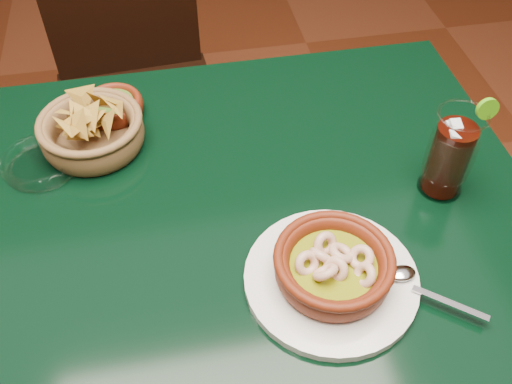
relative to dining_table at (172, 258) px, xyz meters
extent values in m
cube|color=black|center=(0.00, 0.00, 0.08)|extent=(1.20, 0.80, 0.04)
cylinder|color=black|center=(0.54, 0.34, -0.30)|extent=(0.06, 0.06, 0.71)
cube|color=black|center=(-0.05, 0.64, -0.20)|extent=(0.45, 0.45, 0.04)
cylinder|color=black|center=(-0.22, 0.45, -0.43)|extent=(0.04, 0.04, 0.45)
cylinder|color=black|center=(0.14, 0.47, -0.43)|extent=(0.04, 0.04, 0.45)
cylinder|color=black|center=(-0.24, 0.81, -0.43)|extent=(0.04, 0.04, 0.45)
cylinder|color=black|center=(0.12, 0.83, -0.43)|extent=(0.04, 0.04, 0.45)
cylinder|color=silver|center=(0.22, -0.16, 0.11)|extent=(0.25, 0.25, 0.01)
cylinder|color=#54190A|center=(0.22, -0.16, 0.12)|extent=(0.15, 0.15, 0.01)
torus|color=#54190A|center=(0.22, -0.16, 0.14)|extent=(0.19, 0.19, 0.04)
torus|color=#54190A|center=(0.22, -0.16, 0.15)|extent=(0.17, 0.17, 0.01)
cylinder|color=#696E0A|center=(0.22, -0.16, 0.14)|extent=(0.13, 0.13, 0.01)
torus|color=#D5AC92|center=(0.26, -0.16, 0.15)|extent=(0.05, 0.05, 0.03)
torus|color=#D5AC92|center=(0.24, -0.15, 0.15)|extent=(0.05, 0.05, 0.03)
torus|color=#D5AC92|center=(0.22, -0.13, 0.15)|extent=(0.04, 0.04, 0.04)
torus|color=#D5AC92|center=(0.21, -0.14, 0.15)|extent=(0.05, 0.04, 0.05)
torus|color=#D5AC92|center=(0.19, -0.15, 0.15)|extent=(0.04, 0.04, 0.05)
torus|color=#D5AC92|center=(0.21, -0.17, 0.15)|extent=(0.04, 0.04, 0.04)
torus|color=#D5AC92|center=(0.22, -0.17, 0.15)|extent=(0.05, 0.05, 0.04)
torus|color=#D5AC92|center=(0.26, -0.18, 0.14)|extent=(0.04, 0.04, 0.04)
cube|color=silver|center=(0.37, -0.23, 0.12)|extent=(0.09, 0.07, 0.00)
ellipsoid|color=silver|center=(0.32, -0.17, 0.12)|extent=(0.04, 0.03, 0.01)
cylinder|color=brown|center=(-0.11, 0.20, 0.10)|extent=(0.15, 0.15, 0.01)
torus|color=brown|center=(-0.11, 0.20, 0.13)|extent=(0.21, 0.21, 0.06)
torus|color=brown|center=(-0.11, 0.20, 0.15)|extent=(0.18, 0.18, 0.01)
cone|color=#AB7F2A|center=(-0.11, 0.22, 0.13)|extent=(0.09, 0.03, 0.09)
cone|color=#AB7F2A|center=(-0.10, 0.21, 0.15)|extent=(0.06, 0.06, 0.07)
cone|color=#AB7F2A|center=(-0.10, 0.21, 0.14)|extent=(0.08, 0.07, 0.04)
cone|color=#AB7F2A|center=(-0.12, 0.17, 0.17)|extent=(0.09, 0.04, 0.08)
cone|color=#AB7F2A|center=(-0.13, 0.16, 0.18)|extent=(0.06, 0.09, 0.07)
cone|color=#AB7F2A|center=(-0.13, 0.19, 0.16)|extent=(0.07, 0.04, 0.06)
cone|color=#AB7F2A|center=(-0.12, 0.24, 0.17)|extent=(0.09, 0.05, 0.08)
cone|color=#AB7F2A|center=(-0.10, 0.20, 0.17)|extent=(0.08, 0.07, 0.06)
cone|color=#AB7F2A|center=(-0.12, 0.19, 0.17)|extent=(0.09, 0.08, 0.04)
cone|color=#AB7F2A|center=(-0.13, 0.18, 0.17)|extent=(0.02, 0.09, 0.09)
cone|color=#AB7F2A|center=(-0.08, 0.22, 0.18)|extent=(0.09, 0.05, 0.08)
cone|color=#AB7F2A|center=(-0.13, 0.19, 0.14)|extent=(0.05, 0.09, 0.08)
cone|color=#AB7F2A|center=(-0.10, 0.20, 0.16)|extent=(0.06, 0.07, 0.05)
cone|color=#AB7F2A|center=(-0.14, 0.20, 0.17)|extent=(0.09, 0.08, 0.05)
cone|color=#AB7F2A|center=(-0.11, 0.20, 0.15)|extent=(0.07, 0.06, 0.09)
cone|color=#AB7F2A|center=(-0.08, 0.17, 0.17)|extent=(0.05, 0.07, 0.06)
cone|color=#AB7F2A|center=(-0.13, 0.18, 0.15)|extent=(0.07, 0.06, 0.09)
cone|color=#AB7F2A|center=(-0.11, 0.20, 0.14)|extent=(0.08, 0.07, 0.06)
cone|color=#AB7F2A|center=(-0.06, 0.21, 0.17)|extent=(0.05, 0.07, 0.06)
cone|color=#AB7F2A|center=(-0.08, 0.21, 0.15)|extent=(0.09, 0.07, 0.07)
cylinder|color=#54190A|center=(-0.07, 0.27, 0.10)|extent=(0.09, 0.09, 0.01)
torus|color=#54190A|center=(-0.07, 0.27, 0.12)|extent=(0.13, 0.13, 0.04)
cylinder|color=#2E4D12|center=(-0.07, 0.27, 0.13)|extent=(0.08, 0.08, 0.01)
sphere|color=#2E4D12|center=(-0.09, 0.29, 0.13)|extent=(0.02, 0.02, 0.02)
sphere|color=#2E4D12|center=(-0.08, 0.27, 0.13)|extent=(0.02, 0.02, 0.02)
sphere|color=#2E4D12|center=(-0.06, 0.28, 0.13)|extent=(0.02, 0.02, 0.02)
sphere|color=#2E4D12|center=(-0.08, 0.28, 0.13)|extent=(0.02, 0.02, 0.02)
sphere|color=#2E4D12|center=(-0.07, 0.28, 0.13)|extent=(0.02, 0.02, 0.02)
cylinder|color=white|center=(0.45, -0.01, 0.10)|extent=(0.07, 0.07, 0.01)
torus|color=white|center=(0.45, -0.01, 0.18)|extent=(0.16, 0.16, 0.09)
cylinder|color=black|center=(0.45, -0.01, 0.16)|extent=(0.06, 0.06, 0.13)
cube|color=silver|center=(0.45, 0.00, 0.22)|extent=(0.03, 0.03, 0.02)
cube|color=silver|center=(0.44, -0.02, 0.22)|extent=(0.03, 0.02, 0.02)
cube|color=silver|center=(0.44, -0.02, 0.21)|extent=(0.03, 0.02, 0.02)
cube|color=silver|center=(0.45, 0.00, 0.22)|extent=(0.02, 0.02, 0.02)
cube|color=silver|center=(0.44, 0.00, 0.22)|extent=(0.02, 0.02, 0.02)
torus|color=white|center=(0.45, -0.01, 0.25)|extent=(0.08, 0.08, 0.00)
cylinder|color=#479C0F|center=(0.48, -0.01, 0.26)|extent=(0.03, 0.01, 0.03)
cylinder|color=white|center=(-0.19, 0.15, 0.10)|extent=(0.12, 0.12, 0.01)
torus|color=white|center=(-0.19, 0.15, 0.12)|extent=(0.14, 0.14, 0.03)
camera|label=1|loc=(0.03, -0.58, 0.79)|focal=40.00mm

